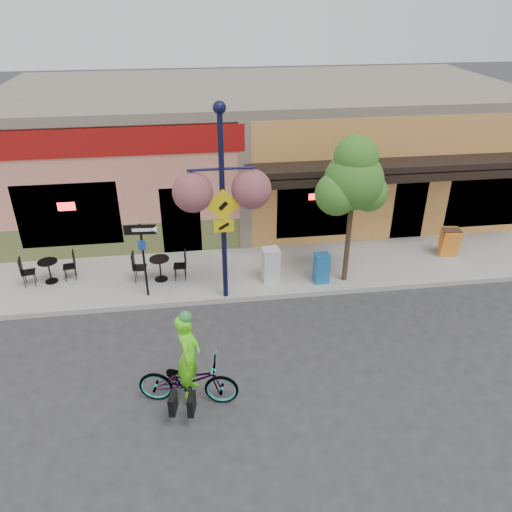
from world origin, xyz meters
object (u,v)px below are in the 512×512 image
at_px(lamp_post, 223,207).
at_px(newspaper_box_blue, 321,268).
at_px(newspaper_box_grey, 271,265).
at_px(street_tree, 351,212).
at_px(building, 259,147).
at_px(one_way_sign, 144,261).
at_px(bicycle, 188,380).
at_px(cyclist_rider, 189,365).

height_order(lamp_post, newspaper_box_blue, lamp_post).
height_order(newspaper_box_grey, street_tree, street_tree).
relative_size(building, newspaper_box_grey, 18.24).
distance_m(lamp_post, one_way_sign, 2.63).
bearing_deg(bicycle, cyclist_rider, -78.94).
relative_size(lamp_post, street_tree, 1.23).
distance_m(cyclist_rider, street_tree, 6.17).
height_order(lamp_post, street_tree, lamp_post).
relative_size(cyclist_rider, newspaper_box_grey, 1.88).
bearing_deg(street_tree, lamp_post, -173.69).
bearing_deg(newspaper_box_grey, cyclist_rider, -124.40).
bearing_deg(newspaper_box_grey, one_way_sign, 179.91).
xyz_separation_m(building, one_way_sign, (-3.99, -6.53, -1.03)).
distance_m(one_way_sign, newspaper_box_blue, 4.90).
bearing_deg(building, newspaper_box_blue, -82.33).
relative_size(lamp_post, newspaper_box_blue, 5.91).
bearing_deg(street_tree, newspaper_box_grey, 172.58).
xyz_separation_m(bicycle, cyclist_rider, (0.05, 0.00, 0.40)).
relative_size(one_way_sign, street_tree, 0.50).
bearing_deg(street_tree, building, 103.71).
xyz_separation_m(lamp_post, newspaper_box_grey, (1.34, 0.66, -2.11)).
xyz_separation_m(building, cyclist_rider, (-2.90, -10.50, -1.31)).
bearing_deg(newspaper_box_blue, lamp_post, -176.13).
bearing_deg(newspaper_box_blue, bicycle, -137.19).
bearing_deg(newspaper_box_blue, street_tree, -1.81).
bearing_deg(one_way_sign, street_tree, 3.93).
xyz_separation_m(lamp_post, one_way_sign, (-2.11, 0.32, -1.54)).
xyz_separation_m(bicycle, newspaper_box_grey, (2.41, 4.31, 0.11)).
bearing_deg(cyclist_rider, one_way_sign, 26.40).
xyz_separation_m(bicycle, one_way_sign, (-1.04, 3.97, 0.68)).
height_order(building, lamp_post, lamp_post).
bearing_deg(bicycle, newspaper_box_blue, -32.55).
bearing_deg(building, lamp_post, -105.34).
xyz_separation_m(building, lamp_post, (-1.88, -6.85, 0.51)).
distance_m(bicycle, street_tree, 6.30).
bearing_deg(lamp_post, one_way_sign, 170.84).
bearing_deg(building, street_tree, -76.29).
relative_size(building, cyclist_rider, 9.71).
height_order(building, newspaper_box_grey, building).
bearing_deg(newspaper_box_blue, newspaper_box_grey, 164.51).
distance_m(bicycle, cyclist_rider, 0.40).
bearing_deg(cyclist_rider, building, -4.36).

